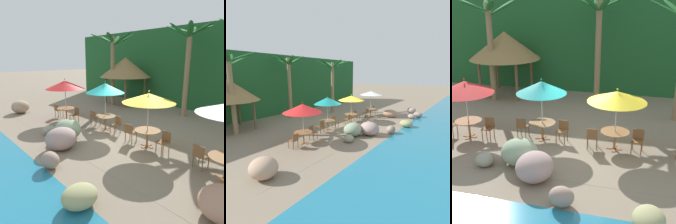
# 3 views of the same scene
# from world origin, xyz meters

# --- Properties ---
(ground_plane) EXTENTS (120.00, 120.00, 0.00)m
(ground_plane) POSITION_xyz_m (0.00, 0.00, 0.00)
(ground_plane) COLOR gray
(terrace_deck) EXTENTS (18.00, 5.20, 0.01)m
(terrace_deck) POSITION_xyz_m (0.00, 0.00, 0.00)
(terrace_deck) COLOR gray
(terrace_deck) RESTS_ON ground
(foliage_backdrop) EXTENTS (28.00, 2.40, 6.00)m
(foliage_backdrop) POSITION_xyz_m (0.00, 9.00, 3.00)
(foliage_backdrop) COLOR #1E5628
(foliage_backdrop) RESTS_ON ground
(rock_seawall) EXTENTS (17.65, 3.46, 0.94)m
(rock_seawall) POSITION_xyz_m (0.13, -2.49, 0.40)
(rock_seawall) COLOR gray
(rock_seawall) RESTS_ON ground
(umbrella_red) EXTENTS (2.30, 2.30, 2.52)m
(umbrella_red) POSITION_xyz_m (-4.60, -0.30, 2.16)
(umbrella_red) COLOR silver
(umbrella_red) RESTS_ON ground
(dining_table_red) EXTENTS (1.10, 1.10, 0.74)m
(dining_table_red) POSITION_xyz_m (-4.60, -0.30, 0.61)
(dining_table_red) COLOR olive
(dining_table_red) RESTS_ON ground
(chair_red_seaward) EXTENTS (0.43, 0.44, 0.87)m
(chair_red_seaward) POSITION_xyz_m (-3.75, -0.18, 0.51)
(chair_red_seaward) COLOR brown
(chair_red_seaward) RESTS_ON ground
(chair_red_inland) EXTENTS (0.44, 0.45, 0.87)m
(chair_red_inland) POSITION_xyz_m (-5.44, -0.43, 0.51)
(chair_red_inland) COLOR brown
(chair_red_inland) RESTS_ON ground
(umbrella_teal) EXTENTS (2.01, 2.01, 2.56)m
(umbrella_teal) POSITION_xyz_m (-1.58, 0.31, 2.21)
(umbrella_teal) COLOR silver
(umbrella_teal) RESTS_ON ground
(dining_table_teal) EXTENTS (1.10, 1.10, 0.74)m
(dining_table_teal) POSITION_xyz_m (-1.58, 0.31, 0.61)
(dining_table_teal) COLOR olive
(dining_table_teal) RESTS_ON ground
(chair_teal_seaward) EXTENTS (0.45, 0.46, 0.87)m
(chair_teal_seaward) POSITION_xyz_m (-0.73, 0.33, 0.51)
(chair_teal_seaward) COLOR brown
(chair_teal_seaward) RESTS_ON ground
(chair_teal_inland) EXTENTS (0.42, 0.43, 0.87)m
(chair_teal_inland) POSITION_xyz_m (-2.43, 0.22, 0.51)
(chair_teal_inland) COLOR brown
(chair_teal_inland) RESTS_ON ground
(umbrella_yellow) EXTENTS (2.19, 2.19, 2.42)m
(umbrella_yellow) POSITION_xyz_m (1.39, 0.13, 2.11)
(umbrella_yellow) COLOR silver
(umbrella_yellow) RESTS_ON ground
(dining_table_yellow) EXTENTS (1.10, 1.10, 0.74)m
(dining_table_yellow) POSITION_xyz_m (1.39, 0.13, 0.61)
(dining_table_yellow) COLOR olive
(dining_table_yellow) RESTS_ON ground
(chair_yellow_seaward) EXTENTS (0.46, 0.46, 0.87)m
(chair_yellow_seaward) POSITION_xyz_m (2.25, 0.15, 0.51)
(chair_yellow_seaward) COLOR brown
(chair_yellow_seaward) RESTS_ON ground
(chair_yellow_inland) EXTENTS (0.47, 0.48, 0.87)m
(chair_yellow_inland) POSITION_xyz_m (0.56, -0.07, 0.51)
(chair_yellow_inland) COLOR brown
(chair_yellow_inland) RESTS_ON ground
(umbrella_white) EXTENTS (2.13, 2.13, 2.57)m
(umbrella_white) POSITION_xyz_m (4.66, -0.07, 2.27)
(umbrella_white) COLOR silver
(umbrella_white) RESTS_ON ground
(dining_table_white) EXTENTS (1.10, 1.10, 0.74)m
(dining_table_white) POSITION_xyz_m (4.66, -0.07, 0.61)
(dining_table_white) COLOR olive
(dining_table_white) RESTS_ON ground
(chair_white_seaward) EXTENTS (0.46, 0.46, 0.87)m
(chair_white_seaward) POSITION_xyz_m (5.52, -0.06, 0.51)
(chair_white_seaward) COLOR brown
(chair_white_seaward) RESTS_ON ground
(chair_white_inland) EXTENTS (0.47, 0.48, 0.87)m
(chair_white_inland) POSITION_xyz_m (3.81, -0.05, 0.51)
(chair_white_inland) COLOR brown
(chair_white_inland) RESTS_ON ground
(palm_tree_nearest) EXTENTS (3.45, 3.18, 5.57)m
(palm_tree_nearest) POSITION_xyz_m (-6.08, 4.88, 3.80)
(palm_tree_nearest) COLOR olive
(palm_tree_nearest) RESTS_ON ground
(palm_tree_second) EXTENTS (3.00, 2.87, 5.75)m
(palm_tree_second) POSITION_xyz_m (-0.31, 5.97, 3.94)
(palm_tree_second) COLOR olive
(palm_tree_second) RESTS_ON ground
(palm_tree_third) EXTENTS (3.52, 3.34, 5.53)m
(palm_tree_third) POSITION_xyz_m (3.87, 4.05, 3.80)
(palm_tree_third) COLOR olive
(palm_tree_third) RESTS_ON ground
(palapa_hut) EXTENTS (4.16, 4.16, 3.77)m
(palapa_hut) POSITION_xyz_m (-5.79, 6.00, 2.97)
(palapa_hut) COLOR brown
(palapa_hut) RESTS_ON ground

